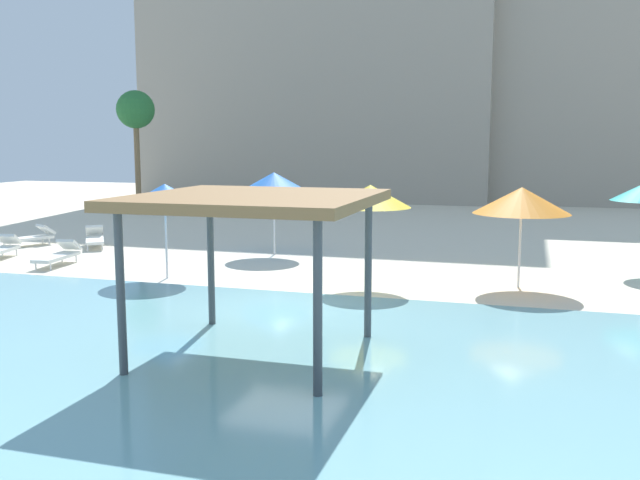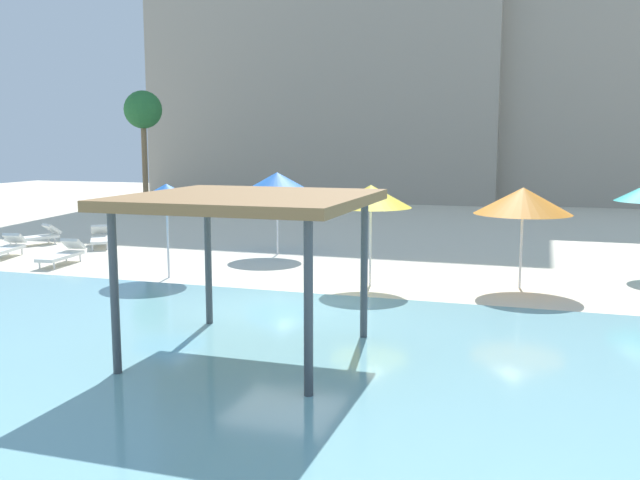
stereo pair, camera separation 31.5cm
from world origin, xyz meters
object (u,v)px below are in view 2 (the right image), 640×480
at_px(beach_umbrella_orange_1, 523,201).
at_px(lounge_chair_0, 37,236).
at_px(beach_umbrella_yellow_5, 371,196).
at_px(palm_tree_1, 143,113).
at_px(beach_umbrella_blue_2, 277,182).
at_px(lounge_chair_1, 6,247).
at_px(beach_umbrella_blue_4, 166,195).
at_px(shade_pavilion, 249,205).
at_px(lounge_chair_2, 100,237).
at_px(lounge_chair_4, 63,253).

xyz_separation_m(beach_umbrella_orange_1, lounge_chair_0, (-17.01, 2.40, -1.93)).
xyz_separation_m(beach_umbrella_yellow_5, palm_tree_1, (-15.17, 13.75, 2.79)).
bearing_deg(beach_umbrella_blue_2, lounge_chair_1, -158.22).
height_order(beach_umbrella_blue_2, beach_umbrella_blue_4, beach_umbrella_blue_2).
bearing_deg(beach_umbrella_blue_4, beach_umbrella_blue_2, 73.07).
xyz_separation_m(shade_pavilion, lounge_chair_0, (-12.69, 9.79, -2.35)).
relative_size(beach_umbrella_orange_1, lounge_chair_0, 1.32).
relative_size(beach_umbrella_blue_4, lounge_chair_2, 1.37).
height_order(beach_umbrella_orange_1, lounge_chair_1, beach_umbrella_orange_1).
bearing_deg(palm_tree_1, beach_umbrella_yellow_5, -42.17).
bearing_deg(beach_umbrella_yellow_5, lounge_chair_2, 161.42).
xyz_separation_m(shade_pavilion, beach_umbrella_blue_4, (-5.00, 5.84, -0.37)).
bearing_deg(lounge_chair_0, beach_umbrella_orange_1, 106.01).
bearing_deg(beach_umbrella_blue_2, beach_umbrella_blue_4, -106.93).
height_order(beach_umbrella_yellow_5, lounge_chair_2, beach_umbrella_yellow_5).
distance_m(shade_pavilion, beach_umbrella_yellow_5, 6.54).
height_order(shade_pavilion, palm_tree_1, palm_tree_1).
bearing_deg(lounge_chair_0, lounge_chair_4, 72.97).
bearing_deg(beach_umbrella_yellow_5, beach_umbrella_orange_1, 13.15).
height_order(beach_umbrella_orange_1, lounge_chair_0, beach_umbrella_orange_1).
distance_m(beach_umbrella_blue_2, palm_tree_1, 14.97).
height_order(beach_umbrella_blue_4, lounge_chair_0, beach_umbrella_blue_4).
height_order(shade_pavilion, beach_umbrella_blue_2, shade_pavilion).
relative_size(shade_pavilion, lounge_chair_4, 2.04).
distance_m(lounge_chair_0, palm_tree_1, 11.68).
height_order(beach_umbrella_blue_2, lounge_chair_2, beach_umbrella_blue_2).
height_order(beach_umbrella_blue_2, lounge_chair_4, beach_umbrella_blue_2).
relative_size(lounge_chair_2, lounge_chair_4, 0.98).
bearing_deg(lounge_chair_4, beach_umbrella_blue_4, 71.69).
distance_m(lounge_chair_4, palm_tree_1, 15.34).
bearing_deg(lounge_chair_1, beach_umbrella_yellow_5, 73.49).
xyz_separation_m(beach_umbrella_yellow_5, lounge_chair_4, (-9.75, 0.22, -2.02)).
bearing_deg(lounge_chair_0, shade_pavilion, 76.39).
xyz_separation_m(beach_umbrella_blue_2, lounge_chair_0, (-9.10, -0.72, -2.08)).
height_order(beach_umbrella_blue_4, lounge_chair_2, beach_umbrella_blue_4).
relative_size(beach_umbrella_yellow_5, lounge_chair_1, 1.33).
height_order(beach_umbrella_orange_1, beach_umbrella_blue_2, beach_umbrella_blue_2).
distance_m(beach_umbrella_yellow_5, lounge_chair_4, 9.96).
xyz_separation_m(beach_umbrella_yellow_5, lounge_chair_0, (-13.25, 3.28, -2.02)).
bearing_deg(beach_umbrella_orange_1, lounge_chair_4, -177.23).
bearing_deg(lounge_chair_2, shade_pavilion, 10.75).
distance_m(beach_umbrella_blue_4, beach_umbrella_yellow_5, 5.61).
height_order(beach_umbrella_orange_1, beach_umbrella_blue_4, beach_umbrella_blue_4).
bearing_deg(beach_umbrella_blue_4, lounge_chair_0, 152.80).
height_order(shade_pavilion, lounge_chair_2, shade_pavilion).
bearing_deg(beach_umbrella_orange_1, beach_umbrella_blue_2, 158.50).
distance_m(beach_umbrella_blue_2, lounge_chair_1, 9.07).
relative_size(lounge_chair_1, lounge_chair_4, 1.02).
relative_size(beach_umbrella_blue_2, lounge_chair_2, 1.44).
xyz_separation_m(lounge_chair_1, palm_tree_1, (-2.82, 13.03, 4.81)).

